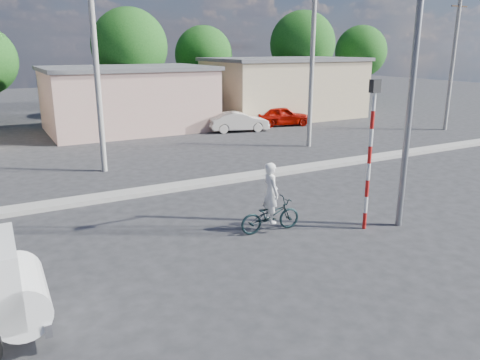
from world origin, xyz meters
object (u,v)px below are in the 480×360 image
bicycle (270,215)px  streetlight (411,56)px  car_red (282,116)px  car_cream (239,122)px  cyclist (271,203)px  traffic_pole (371,143)px

bicycle → streetlight: (3.51, -1.47, 4.47)m
bicycle → car_red: size_ratio=0.48×
car_cream → car_red: car_red is taller
cyclist → streetlight: bearing=-108.3°
cyclist → streetlight: streetlight is taller
traffic_pole → car_red: bearing=63.7°
streetlight → car_red: bearing=66.7°
cyclist → car_red: size_ratio=0.45×
traffic_pole → streetlight: bearing=-17.7°
bicycle → traffic_pole: (2.57, -1.17, 2.10)m
cyclist → traffic_pole: (2.57, -1.17, 1.71)m
car_cream → car_red: (3.74, 0.63, 0.04)m
bicycle → car_cream: bearing=-21.0°
bicycle → streetlight: bearing=-108.3°
car_red → traffic_pole: traffic_pole is taller
bicycle → car_red: (11.00, 15.89, 0.17)m
car_cream → streetlight: streetlight is taller
bicycle → cyclist: 0.40m
car_cream → streetlight: 17.69m
cyclist → streetlight: (3.51, -1.47, 4.08)m
cyclist → streetlight: 5.58m
cyclist → bicycle: bearing=0.0°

